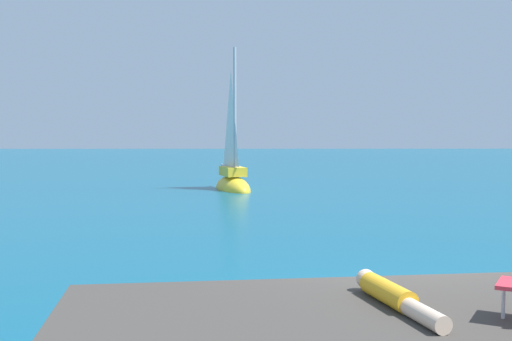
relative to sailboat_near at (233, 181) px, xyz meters
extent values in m
plane|color=#0F5675|center=(2.75, -19.96, -0.38)|extent=(160.00, 160.00, 0.00)
ellipsoid|color=yellow|center=(0.01, -0.02, -0.38)|extent=(2.32, 3.93, 1.28)
cube|color=yellow|center=(0.01, -0.02, 0.46)|extent=(1.34, 1.82, 0.42)
cylinder|color=#B7B7BC|center=(0.11, -0.35, 3.16)|extent=(0.14, 0.14, 5.81)
cylinder|color=#B2B2B7|center=(-0.23, 0.76, 0.66)|extent=(0.79, 2.25, 0.11)
pyramid|color=white|center=(-0.08, 0.27, 2.93)|extent=(0.62, 1.80, 4.42)
cylinder|color=gold|center=(2.16, -22.84, 0.71)|extent=(0.45, 0.93, 0.24)
cylinder|color=beige|center=(2.34, -23.57, 0.68)|extent=(0.35, 0.72, 0.18)
sphere|color=beige|center=(2.02, -22.31, 0.73)|extent=(0.22, 0.22, 0.22)
cylinder|color=silver|center=(3.16, -23.39, 0.76)|extent=(0.04, 0.04, 0.35)
camera|label=1|loc=(0.68, -29.52, 2.43)|focal=45.30mm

